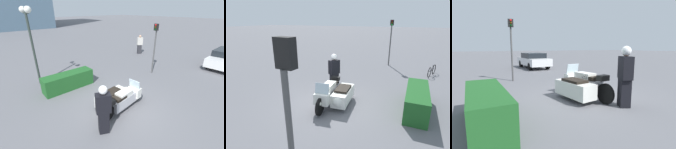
% 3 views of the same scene
% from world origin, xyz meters
% --- Properties ---
extents(ground_plane, '(160.00, 160.00, 0.00)m').
position_xyz_m(ground_plane, '(0.00, 0.00, 0.00)').
color(ground_plane, slate).
extents(police_motorcycle, '(2.64, 1.23, 1.16)m').
position_xyz_m(police_motorcycle, '(0.03, 0.20, 0.47)').
color(police_motorcycle, black).
rests_on(police_motorcycle, ground).
extents(officer_rider, '(0.59, 0.50, 1.85)m').
position_xyz_m(officer_rider, '(-1.42, -0.54, 0.98)').
color(officer_rider, black).
rests_on(officer_rider, ground).
extents(hedge_bush_curbside, '(2.71, 0.80, 0.88)m').
position_xyz_m(hedge_bush_curbside, '(-0.86, 3.27, 0.44)').
color(hedge_bush_curbside, '#1E5623').
rests_on(hedge_bush_curbside, ground).
extents(twin_lamp_post, '(0.33, 1.29, 4.20)m').
position_xyz_m(twin_lamp_post, '(-1.89, 4.95, 3.15)').
color(twin_lamp_post, '#2D3833').
rests_on(twin_lamp_post, ground).
extents(traffic_light_near, '(0.23, 0.27, 3.24)m').
position_xyz_m(traffic_light_near, '(4.39, 1.51, 2.14)').
color(traffic_light_near, '#4C4C4C').
rests_on(traffic_light_near, ground).
extents(pedestrian_bystander, '(0.59, 0.54, 1.79)m').
position_xyz_m(pedestrian_bystander, '(7.60, 5.23, 0.90)').
color(pedestrian_bystander, '#2D2D33').
rests_on(pedestrian_bystander, ground).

